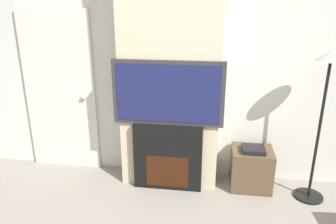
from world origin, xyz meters
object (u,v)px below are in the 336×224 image
Objects in this scene: fireplace at (168,157)px; television at (168,93)px; floor_lamp at (325,96)px; media_stand at (251,168)px.

television reaches higher than fireplace.
floor_lamp reaches higher than media_stand.
floor_lamp is 1.13m from media_stand.
floor_lamp is (1.57, 0.01, 0.79)m from fireplace.
fireplace is 1.51× the size of media_stand.
fireplace is at bearing -171.68° from media_stand.
fireplace is 0.66× the size of television.
floor_lamp is at bearing 0.30° from television.
television reaches higher than media_stand.
media_stand is at bearing 8.32° from fireplace.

